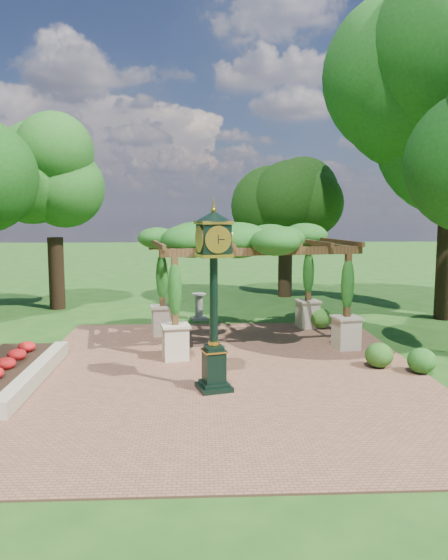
{
  "coord_description": "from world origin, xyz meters",
  "views": [
    {
      "loc": [
        -0.7,
        -12.36,
        4.08
      ],
      "look_at": [
        0.0,
        2.5,
        2.2
      ],
      "focal_mm": 35.0,
      "sensor_mm": 36.0,
      "label": 1
    }
  ],
  "objects": [
    {
      "name": "ground",
      "position": [
        0.0,
        0.0,
        0.0
      ],
      "size": [
        120.0,
        120.0,
        0.0
      ],
      "primitive_type": "plane",
      "color": "#1E4714",
      "rests_on": "ground"
    },
    {
      "name": "shrub_front",
      "position": [
        4.88,
        0.7,
        0.36
      ],
      "size": [
        0.75,
        0.75,
        0.64
      ],
      "primitive_type": "ellipsoid",
      "rotation": [
        0.0,
        0.0,
        0.05
      ],
      "color": "#1F5518",
      "rests_on": "brick_plaza"
    },
    {
      "name": "tree_west_far",
      "position": [
        -6.64,
        10.6,
        5.28
      ],
      "size": [
        3.38,
        3.38,
        7.73
      ],
      "color": "black",
      "rests_on": "ground"
    },
    {
      "name": "sundial",
      "position": [
        -0.69,
        7.93,
        0.44
      ],
      "size": [
        0.68,
        0.68,
        1.01
      ],
      "rotation": [
        0.0,
        0.0,
        0.25
      ],
      "color": "gray",
      "rests_on": "ground"
    },
    {
      "name": "pedestal_clock",
      "position": [
        -0.36,
        -0.33,
        2.48
      ],
      "size": [
        1.0,
        1.0,
        4.13
      ],
      "rotation": [
        0.0,
        0.0,
        0.28
      ],
      "color": "black",
      "rests_on": "brick_plaza"
    },
    {
      "name": "tree_north",
      "position": [
        3.45,
        13.48,
        4.71
      ],
      "size": [
        3.58,
        3.58,
        6.89
      ],
      "color": "#2F2013",
      "rests_on": "ground"
    },
    {
      "name": "pergola",
      "position": [
        0.88,
        4.27,
        3.04
      ],
      "size": [
        6.45,
        4.68,
        3.71
      ],
      "rotation": [
        0.0,
        0.0,
        0.18
      ],
      "color": "beige",
      "rests_on": "brick_plaza"
    },
    {
      "name": "shrub_back",
      "position": [
        3.52,
        6.04,
        0.39
      ],
      "size": [
        0.98,
        0.98,
        0.7
      ],
      "primitive_type": "ellipsoid",
      "rotation": [
        0.0,
        0.0,
        0.3
      ],
      "color": "#336C1F",
      "rests_on": "brick_plaza"
    },
    {
      "name": "shrub_mid",
      "position": [
        3.98,
        1.25,
        0.37
      ],
      "size": [
        0.86,
        0.86,
        0.65
      ],
      "primitive_type": "ellipsoid",
      "rotation": [
        0.0,
        0.0,
        -0.21
      ],
      "color": "#255317",
      "rests_on": "brick_plaza"
    },
    {
      "name": "brick_plaza",
      "position": [
        0.0,
        1.0,
        0.02
      ],
      "size": [
        10.0,
        12.0,
        0.04
      ],
      "primitive_type": "cube",
      "color": "brown",
      "rests_on": "ground"
    },
    {
      "name": "border_wall",
      "position": [
        -4.6,
        0.5,
        0.2
      ],
      "size": [
        0.35,
        5.0,
        0.4
      ],
      "primitive_type": "cube",
      "color": "#C6B793",
      "rests_on": "ground"
    }
  ]
}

